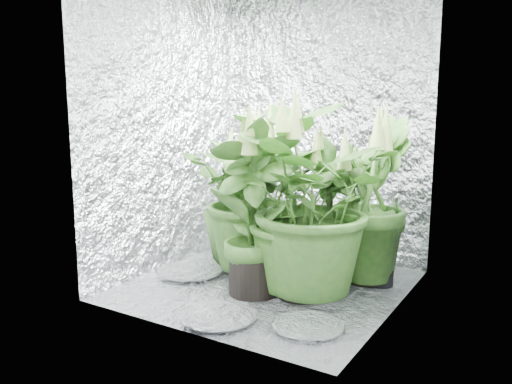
{
  "coord_description": "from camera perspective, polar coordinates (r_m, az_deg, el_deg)",
  "views": [
    {
      "loc": [
        1.52,
        -2.61,
        1.09
      ],
      "look_at": [
        -0.09,
        0.0,
        0.59
      ],
      "focal_mm": 35.0,
      "sensor_mm": 36.0,
      "label": 1
    }
  ],
  "objects": [
    {
      "name": "ground",
      "position": [
        3.21,
        1.33,
        -10.55
      ],
      "size": [
        1.6,
        1.6,
        0.0
      ],
      "primitive_type": "plane",
      "color": "silver",
      "rests_on": "ground"
    },
    {
      "name": "walls",
      "position": [
        3.02,
        1.4,
        7.57
      ],
      "size": [
        1.62,
        1.62,
        2.0
      ],
      "color": "silver",
      "rests_on": "ground"
    },
    {
      "name": "plant_a",
      "position": [
        3.33,
        0.36,
        -0.26
      ],
      "size": [
        1.2,
        1.2,
        1.14
      ],
      "rotation": [
        0.0,
        0.0,
        0.37
      ],
      "color": "black",
      "rests_on": "ground"
    },
    {
      "name": "plant_b",
      "position": [
        3.18,
        8.33,
        -2.43
      ],
      "size": [
        0.67,
        0.67,
        1.0
      ],
      "rotation": [
        0.0,
        0.0,
        0.78
      ],
      "color": "black",
      "rests_on": "ground"
    },
    {
      "name": "plant_c",
      "position": [
        3.24,
        12.91,
        -1.07
      ],
      "size": [
        0.7,
        0.7,
        1.13
      ],
      "rotation": [
        0.0,
        0.0,
        1.86
      ],
      "color": "black",
      "rests_on": "ground"
    },
    {
      "name": "plant_d",
      "position": [
        3.55,
        -2.24,
        -1.32
      ],
      "size": [
        0.67,
        0.67,
        0.96
      ],
      "rotation": [
        0.0,
        0.0,
        2.14
      ],
      "color": "black",
      "rests_on": "ground"
    },
    {
      "name": "plant_e",
      "position": [
        2.89,
        5.31,
        -1.0
      ],
      "size": [
        1.03,
        1.03,
        1.21
      ],
      "rotation": [
        0.0,
        0.0,
        3.18
      ],
      "color": "black",
      "rests_on": "ground"
    },
    {
      "name": "plant_f",
      "position": [
        2.93,
        -0.3,
        -1.96
      ],
      "size": [
        0.76,
        0.76,
        1.13
      ],
      "rotation": [
        0.0,
        0.0,
        4.01
      ],
      "color": "black",
      "rests_on": "ground"
    },
    {
      "name": "circulation_fan",
      "position": [
        3.27,
        13.57,
        -7.36
      ],
      "size": [
        0.16,
        0.35,
        0.4
      ],
      "rotation": [
        0.0,
        0.0,
        0.03
      ],
      "color": "black",
      "rests_on": "ground"
    },
    {
      "name": "plant_label",
      "position": [
        2.93,
        0.44,
        -6.39
      ],
      "size": [
        0.06,
        0.05,
        0.09
      ],
      "primitive_type": "cube",
      "rotation": [
        -0.21,
        0.0,
        0.64
      ],
      "color": "white",
      "rests_on": "plant_f"
    }
  ]
}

